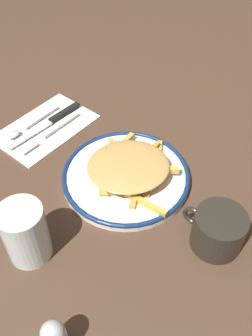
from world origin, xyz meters
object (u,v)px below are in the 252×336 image
object	(u,v)px
fork	(50,132)
spoon	(25,127)
plate	(126,176)
water_glass	(25,233)
coffee_mug	(218,230)
fries_heap	(130,166)
napkin	(46,127)
knife	(51,121)

from	to	relation	value
fork	spoon	xyz separation A→B (m)	(0.06, 0.02, 0.00)
plate	water_glass	bearing A→B (deg)	80.83
spoon	coffee_mug	world-z (taller)	coffee_mug
fries_heap	water_glass	size ratio (longest dim) A/B	1.98
fries_heap	spoon	world-z (taller)	fries_heap
fork	fries_heap	bearing A→B (deg)	178.95
plate	coffee_mug	distance (m)	0.22
napkin	coffee_mug	size ratio (longest dim) A/B	1.94
spoon	water_glass	xyz separation A→B (m)	(-0.24, 0.22, 0.04)
napkin	coffee_mug	xyz separation A→B (m)	(-0.46, 0.05, 0.03)
napkin	fork	distance (m)	0.03
coffee_mug	fries_heap	bearing A→B (deg)	-10.13
napkin	water_glass	xyz separation A→B (m)	(-0.21, 0.26, 0.05)
water_glass	coffee_mug	size ratio (longest dim) A/B	0.99
plate	napkin	xyz separation A→B (m)	(0.25, -0.02, -0.01)
fork	water_glass	bearing A→B (deg)	126.68
spoon	fork	bearing A→B (deg)	-158.38
fries_heap	knife	world-z (taller)	fries_heap
spoon	coffee_mug	bearing A→B (deg)	177.77
fork	knife	world-z (taller)	knife
knife	water_glass	size ratio (longest dim) A/B	1.83
napkin	fork	world-z (taller)	fork
fork	spoon	size ratio (longest dim) A/B	1.16
water_glass	knife	bearing A→B (deg)	-53.09
plate	coffee_mug	xyz separation A→B (m)	(-0.22, 0.03, 0.03)
fries_heap	water_glass	xyz separation A→B (m)	(0.04, 0.24, 0.02)
water_glass	coffee_mug	bearing A→B (deg)	-141.43
fries_heap	water_glass	distance (m)	0.25
napkin	fork	xyz separation A→B (m)	(-0.03, 0.01, 0.01)
spoon	water_glass	size ratio (longest dim) A/B	1.33
spoon	coffee_mug	size ratio (longest dim) A/B	1.32
fries_heap	napkin	bearing A→B (deg)	-3.69
fries_heap	coffee_mug	distance (m)	0.21
napkin	fork	bearing A→B (deg)	155.76
spoon	water_glass	distance (m)	0.33
fork	spoon	distance (m)	0.06
plate	coffee_mug	world-z (taller)	coffee_mug
napkin	spoon	size ratio (longest dim) A/B	1.47
fries_heap	spoon	distance (m)	0.28
knife	fries_heap	bearing A→B (deg)	172.03
napkin	fries_heap	bearing A→B (deg)	176.31
fork	knife	size ratio (longest dim) A/B	0.84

